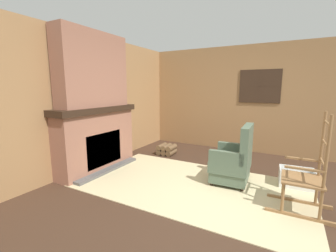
# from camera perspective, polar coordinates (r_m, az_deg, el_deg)

# --- Properties ---
(ground_plane) EXTENTS (14.00, 14.00, 0.00)m
(ground_plane) POSITION_cam_1_polar(r_m,az_deg,el_deg) (3.55, 14.49, -17.36)
(ground_plane) COLOR #3D281C
(wood_panel_wall_left) EXTENTS (0.06, 6.10, 2.63)m
(wood_panel_wall_left) POSITION_cam_1_polar(r_m,az_deg,el_deg) (4.68, -20.02, 5.61)
(wood_panel_wall_left) COLOR #9E7247
(wood_panel_wall_left) RESTS_ON ground
(wood_panel_wall_back) EXTENTS (6.10, 0.09, 2.63)m
(wood_panel_wall_back) POSITION_cam_1_polar(r_m,az_deg,el_deg) (5.92, 21.70, 6.32)
(wood_panel_wall_back) COLOR #9E7247
(wood_panel_wall_back) RESTS_ON ground
(fireplace_hearth) EXTENTS (0.61, 1.80, 1.24)m
(fireplace_hearth) POSITION_cam_1_polar(r_m,az_deg,el_deg) (4.59, -17.51, -3.10)
(fireplace_hearth) COLOR #93604C
(fireplace_hearth) RESTS_ON ground
(chimney_breast) EXTENTS (0.35, 1.49, 1.37)m
(chimney_breast) POSITION_cam_1_polar(r_m,az_deg,el_deg) (4.51, -18.48, 13.35)
(chimney_breast) COLOR #93604C
(chimney_breast) RESTS_ON fireplace_hearth
(area_rug) EXTENTS (3.62, 2.06, 0.01)m
(area_rug) POSITION_cam_1_polar(r_m,az_deg,el_deg) (3.87, 5.76, -14.64)
(area_rug) COLOR #C6B789
(area_rug) RESTS_ON ground
(armchair) EXTENTS (0.63, 0.72, 1.01)m
(armchair) POSITION_cam_1_polar(r_m,az_deg,el_deg) (3.97, 16.32, -8.78)
(armchair) COLOR #516651
(armchair) RESTS_ON ground
(rocking_chair) EXTENTS (0.81, 0.52, 1.30)m
(rocking_chair) POSITION_cam_1_polar(r_m,az_deg,el_deg) (3.44, 31.59, -11.54)
(rocking_chair) COLOR olive
(rocking_chair) RESTS_ON ground
(firewood_stack) EXTENTS (0.41, 0.39, 0.24)m
(firewood_stack) POSITION_cam_1_polar(r_m,az_deg,el_deg) (5.48, -0.35, -5.96)
(firewood_stack) COLOR brown
(firewood_stack) RESTS_ON ground
(laundry_basket) EXTENTS (0.55, 0.42, 0.29)m
(laundry_basket) POSITION_cam_1_polar(r_m,az_deg,el_deg) (4.30, 29.86, -11.38)
(laundry_basket) COLOR white
(laundry_basket) RESTS_ON ground
(oil_lamp_vase) EXTENTS (0.11, 0.11, 0.23)m
(oil_lamp_vase) POSITION_cam_1_polar(r_m,az_deg,el_deg) (4.36, -21.01, 5.41)
(oil_lamp_vase) COLOR silver
(oil_lamp_vase) RESTS_ON fireplace_hearth
(storage_case) EXTENTS (0.15, 0.22, 0.15)m
(storage_case) POSITION_cam_1_polar(r_m,az_deg,el_deg) (4.89, -14.17, 6.06)
(storage_case) COLOR gray
(storage_case) RESTS_ON fireplace_hearth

